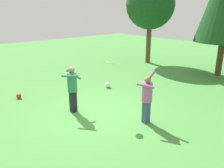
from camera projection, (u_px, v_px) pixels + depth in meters
ground_plane at (92, 112)px, 8.54m from camera, size 40.00×40.00×0.00m
person_thrower at (147, 96)px, 7.50m from camera, size 0.61×0.62×1.74m
person_catcher at (72, 86)px, 8.27m from camera, size 0.74×0.73×1.70m
frisbee at (110, 63)px, 7.76m from camera, size 0.31×0.30×0.12m
ball_white at (108, 85)px, 11.16m from camera, size 0.26×0.26×0.26m
ball_red at (19, 96)px, 9.80m from camera, size 0.21×0.21×0.21m
tree_left at (150, 5)px, 15.17m from camera, size 3.18×3.18×5.44m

